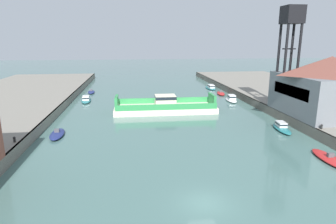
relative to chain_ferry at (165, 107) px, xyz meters
The scene contains 14 objects.
ground_plane 33.00m from the chain_ferry, 90.90° to the right, with size 400.00×400.00×0.00m, color #476B66.
chain_ferry is the anchor object (origin of this frame).
moored_boat_near_left 28.91m from the chain_ferry, 126.38° to the left, with size 2.01×5.10×1.07m.
moored_boat_near_right 18.34m from the chain_ferry, 26.92° to the left, with size 2.73×6.57×1.52m.
moored_boat_mid_left 20.86m from the chain_ferry, 144.10° to the left, with size 2.70×7.37×1.32m.
moored_boat_mid_right 30.47m from the chain_ferry, 57.61° to the left, with size 2.36×7.32×1.30m.
moored_boat_far_left 23.68m from the chain_ferry, 45.60° to the left, with size 2.61×5.82×1.05m.
moored_boat_far_right 21.85m from the chain_ferry, 40.73° to the right, with size 2.42×5.98×1.28m.
moored_boat_upstream_a 21.61m from the chain_ferry, 143.87° to the right, with size 2.24×5.65×1.10m.
moored_boat_upstream_b 30.68m from the chain_ferry, 58.25° to the right, with size 2.28×6.46×1.00m.
warehouse_shed 28.59m from the chain_ferry, 23.63° to the right, with size 13.29×14.68×9.57m.
crane_tower 26.04m from the chain_ferry, 18.05° to the right, with size 3.10×3.10×17.72m.
bollard_left_far 28.36m from the chain_ferry, 137.08° to the right, with size 0.32×0.32×0.71m.
bollard_right_far 27.44m from the chain_ferry, 44.04° to the right, with size 0.32×0.32×0.71m.
Camera 1 is at (-5.92, -21.49, 13.55)m, focal length 30.76 mm.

